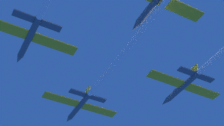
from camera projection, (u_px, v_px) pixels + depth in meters
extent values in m
cylinder|color=#4C5660|center=(79.00, 106.00, 88.50)|extent=(1.35, 12.25, 1.35)
cone|color=#4C5660|center=(68.00, 120.00, 93.49)|extent=(1.32, 2.70, 1.32)
ellipsoid|color=black|center=(75.00, 109.00, 90.68)|extent=(0.94, 2.45, 0.67)
cube|color=yellow|center=(61.00, 99.00, 86.20)|extent=(9.31, 2.70, 0.29)
cube|color=yellow|center=(99.00, 110.00, 89.99)|extent=(9.31, 2.70, 0.29)
cube|color=yellow|center=(88.00, 91.00, 86.32)|extent=(0.35, 2.21, 1.96)
cube|color=#4C5660|center=(78.00, 93.00, 84.09)|extent=(4.19, 1.62, 0.29)
cube|color=#4C5660|center=(98.00, 99.00, 86.05)|extent=(4.19, 1.62, 0.29)
cylinder|color=white|center=(153.00, 17.00, 65.43)|extent=(1.21, 56.89, 1.21)
cylinder|color=#4C5660|center=(29.00, 38.00, 69.60)|extent=(1.35, 12.25, 1.35)
cone|color=#4C5660|center=(19.00, 59.00, 74.59)|extent=(1.32, 2.70, 1.32)
ellipsoid|color=black|center=(26.00, 44.00, 71.77)|extent=(0.94, 2.45, 0.67)
cube|color=yellow|center=(4.00, 27.00, 67.30)|extent=(9.31, 2.70, 0.29)
cube|color=yellow|center=(55.00, 44.00, 71.08)|extent=(9.31, 2.70, 0.29)
cube|color=yellow|center=(38.00, 16.00, 67.41)|extent=(0.35, 2.21, 1.96)
cube|color=#4C5660|center=(23.00, 16.00, 65.18)|extent=(4.19, 1.62, 0.29)
cube|color=#4C5660|center=(51.00, 26.00, 67.15)|extent=(4.19, 1.62, 0.29)
cylinder|color=#4C5660|center=(183.00, 87.00, 82.45)|extent=(1.35, 12.25, 1.35)
cone|color=#4C5660|center=(165.00, 102.00, 87.44)|extent=(1.32, 2.70, 1.32)
ellipsoid|color=black|center=(176.00, 91.00, 84.63)|extent=(0.94, 2.45, 0.67)
cube|color=yellow|center=(166.00, 79.00, 80.15)|extent=(9.31, 2.70, 0.29)
cube|color=yellow|center=(202.00, 91.00, 83.94)|extent=(9.31, 2.70, 0.29)
cube|color=yellow|center=(194.00, 70.00, 80.27)|extent=(0.35, 2.21, 1.96)
cube|color=#4C5660|center=(187.00, 71.00, 78.04)|extent=(4.19, 1.62, 0.29)
cube|color=#4C5660|center=(206.00, 78.00, 80.00)|extent=(4.19, 1.62, 0.29)
cylinder|color=#4C5660|center=(156.00, 1.00, 64.05)|extent=(1.35, 12.25, 1.35)
cone|color=#4C5660|center=(135.00, 27.00, 69.04)|extent=(1.32, 2.70, 1.32)
ellipsoid|color=black|center=(148.00, 9.00, 66.22)|extent=(0.94, 2.45, 0.67)
cube|color=yellow|center=(181.00, 9.00, 65.54)|extent=(9.31, 2.70, 0.29)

